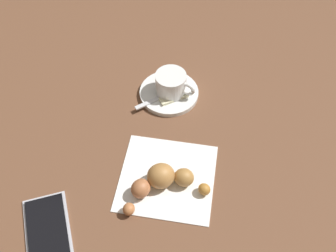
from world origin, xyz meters
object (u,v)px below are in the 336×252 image
cell_phone (48,236)px  teaspoon (171,92)px  napkin (167,177)px  sugar_packet (174,97)px  saucer (169,93)px  croissant (162,181)px  espresso_cup (171,84)px

cell_phone → teaspoon: bearing=-36.7°
napkin → sugar_packet: bearing=-7.8°
saucer → croissant: (-0.23, 0.03, 0.02)m
saucer → sugar_packet: size_ratio=2.06×
croissant → napkin: bearing=-26.7°
teaspoon → napkin: teaspoon is taller
napkin → croissant: (-0.02, 0.01, 0.02)m
croissant → cell_phone: croissant is taller
espresso_cup → napkin: (-0.21, 0.02, -0.03)m
saucer → napkin: bearing=175.3°
croissant → cell_phone: 0.21m
espresso_cup → cell_phone: espresso_cup is taller
croissant → cell_phone: (-0.08, 0.20, -0.02)m
espresso_cup → cell_phone: (-0.31, 0.23, -0.03)m
napkin → espresso_cup: bearing=-6.0°
saucer → espresso_cup: espresso_cup is taller
saucer → croissant: 0.23m
teaspoon → sugar_packet: teaspoon is taller
sugar_packet → cell_phone: (-0.29, 0.23, -0.01)m
espresso_cup → croissant: size_ratio=0.51×
espresso_cup → napkin: 0.21m
teaspoon → saucer: bearing=24.2°
napkin → cell_phone: cell_phone is taller
croissant → teaspoon: bearing=-7.6°
saucer → teaspoon: size_ratio=1.07×
teaspoon → cell_phone: bearing=143.3°
napkin → cell_phone: size_ratio=1.03×
napkin → cell_phone: (-0.10, 0.21, 0.00)m
saucer → sugar_packet: 0.02m
croissant → cell_phone: bearing=112.9°
teaspoon → croissant: bearing=172.4°
napkin → saucer: bearing=-4.7°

